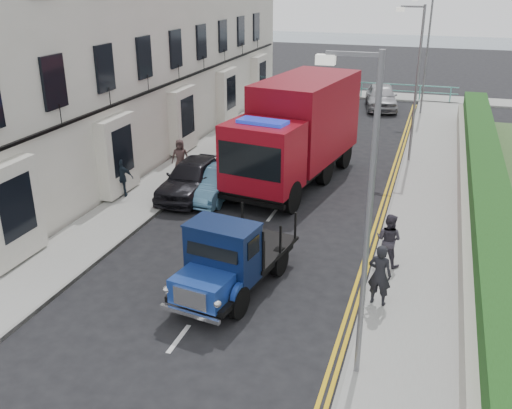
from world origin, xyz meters
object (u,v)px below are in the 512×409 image
object	(u,v)px
pedestrian_east_near	(380,275)
lamp_far	(425,49)
lamp_near	(363,207)
red_lorry	(298,129)
bedford_lorry	(226,263)
parked_car_front	(193,177)
lamp_mid	(415,76)

from	to	relation	value
pedestrian_east_near	lamp_far	bearing A→B (deg)	-80.31
lamp_near	red_lorry	xyz separation A→B (m)	(-4.25, 11.84, -1.74)
bedford_lorry	lamp_far	bearing A→B (deg)	89.68
bedford_lorry	lamp_near	bearing A→B (deg)	-21.80
lamp_near	parked_car_front	xyz separation A→B (m)	(-7.75, 9.00, -3.25)
parked_car_front	lamp_far	bearing A→B (deg)	65.34
lamp_near	pedestrian_east_near	world-z (taller)	lamp_near
pedestrian_east_near	lamp_near	bearing A→B (deg)	94.80
lamp_mid	pedestrian_east_near	world-z (taller)	lamp_mid
lamp_far	bedford_lorry	distance (m)	24.26
lamp_near	lamp_mid	bearing A→B (deg)	90.00
red_lorry	parked_car_front	distance (m)	4.76
lamp_near	parked_car_front	size ratio (longest dim) A/B	1.60
lamp_far	red_lorry	distance (m)	14.89
lamp_mid	lamp_far	xyz separation A→B (m)	(0.00, 10.00, 0.00)
lamp_mid	bedford_lorry	world-z (taller)	lamp_mid
lamp_near	pedestrian_east_near	size ratio (longest dim) A/B	4.12
bedford_lorry	red_lorry	world-z (taller)	red_lorry
lamp_near	bedford_lorry	bearing A→B (deg)	149.48
lamp_mid	pedestrian_east_near	bearing A→B (deg)	-89.02
lamp_far	red_lorry	bearing A→B (deg)	-106.70
bedford_lorry	pedestrian_east_near	xyz separation A→B (m)	(4.00, 0.70, -0.03)
lamp_far	lamp_mid	bearing A→B (deg)	-90.00
lamp_far	pedestrian_east_near	bearing A→B (deg)	-89.45
bedford_lorry	parked_car_front	distance (m)	7.85
lamp_near	parked_car_front	bearing A→B (deg)	130.74
lamp_near	red_lorry	world-z (taller)	lamp_near
parked_car_front	pedestrian_east_near	distance (m)	10.02
lamp_mid	red_lorry	world-z (taller)	lamp_mid
lamp_mid	parked_car_front	bearing A→B (deg)	-137.92
lamp_mid	lamp_far	size ratio (longest dim) A/B	1.00
bedford_lorry	parked_car_front	bearing A→B (deg)	129.12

